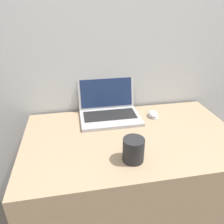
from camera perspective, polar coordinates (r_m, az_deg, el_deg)
wall_back at (r=1.43m, az=1.72°, el=19.53°), size 7.00×0.04×2.50m
desk at (r=1.48m, az=4.62°, el=-18.54°), size 1.20×0.71×0.76m
laptop at (r=1.41m, az=-0.79°, el=0.71°), size 0.38×0.31×0.22m
drink_cup at (r=1.03m, az=5.63°, el=-9.71°), size 0.10×0.10×0.12m
computer_mouse at (r=1.44m, az=10.67°, el=-0.60°), size 0.06×0.09×0.04m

